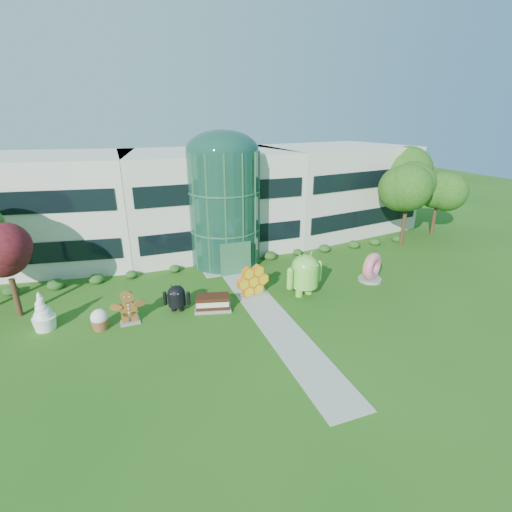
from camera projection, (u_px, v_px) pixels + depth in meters
name	position (u px, v px, depth m)	size (l,w,h in m)	color
ground	(280.00, 328.00, 23.18)	(140.00, 140.00, 0.00)	#215114
building	(208.00, 199.00, 37.30)	(46.00, 15.00, 9.30)	beige
atrium	(224.00, 209.00, 31.96)	(6.00, 6.00, 9.80)	#194738
walkway	(267.00, 313.00, 24.92)	(2.40, 20.00, 0.04)	#9E9E93
tree_red	(10.00, 274.00, 23.58)	(4.00, 4.00, 6.00)	#3F0C14
trees_backdrop	(221.00, 214.00, 33.08)	(52.00, 8.00, 8.40)	#1F4B12
android_green	(305.00, 272.00, 26.89)	(3.22, 2.15, 3.65)	#6FCA40
android_black	(177.00, 296.00, 24.86)	(1.90, 1.27, 2.16)	black
donut	(371.00, 267.00, 29.44)	(2.30, 1.11, 2.40)	#D85278
gingerbread	(128.00, 307.00, 23.39)	(2.44, 0.94, 2.25)	brown
ice_cream_sandwich	(213.00, 303.00, 25.13)	(2.44, 1.22, 1.09)	black
honeycomb	(253.00, 282.00, 26.99)	(2.72, 0.97, 2.14)	yellow
froyo	(42.00, 311.00, 22.62)	(1.48, 1.48, 2.53)	white
cupcake	(100.00, 319.00, 22.84)	(1.12, 1.12, 1.35)	white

